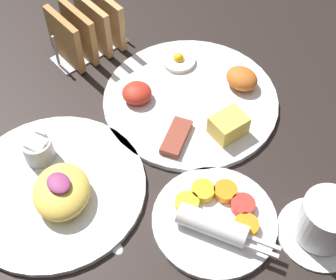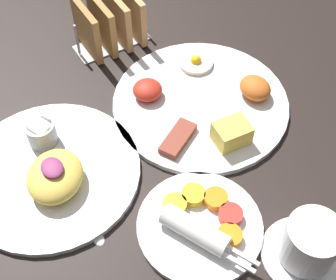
{
  "view_description": "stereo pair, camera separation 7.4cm",
  "coord_description": "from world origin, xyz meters",
  "px_view_note": "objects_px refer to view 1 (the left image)",
  "views": [
    {
      "loc": [
        0.41,
        -0.25,
        0.62
      ],
      "look_at": [
        0.06,
        0.05,
        0.03
      ],
      "focal_mm": 50.0,
      "sensor_mm": 36.0,
      "label": 1
    },
    {
      "loc": [
        0.45,
        -0.19,
        0.62
      ],
      "look_at": [
        0.06,
        0.05,
        0.03
      ],
      "focal_mm": 50.0,
      "sensor_mm": 36.0,
      "label": 2
    }
  ],
  "objects_px": {
    "plate_breakfast": "(194,99)",
    "coffee_cup": "(324,222)",
    "plate_condiments": "(215,219)",
    "toast_rack": "(87,31)",
    "plate_foreground": "(55,186)"
  },
  "relations": [
    {
      "from": "coffee_cup",
      "to": "plate_breakfast",
      "type": "bearing_deg",
      "value": 173.03
    },
    {
      "from": "plate_breakfast",
      "to": "plate_foreground",
      "type": "xyz_separation_m",
      "value": [
        -0.0,
        -0.28,
        0.0
      ]
    },
    {
      "from": "coffee_cup",
      "to": "toast_rack",
      "type": "bearing_deg",
      "value": -177.65
    },
    {
      "from": "plate_condiments",
      "to": "toast_rack",
      "type": "distance_m",
      "value": 0.44
    },
    {
      "from": "plate_condiments",
      "to": "toast_rack",
      "type": "height_order",
      "value": "toast_rack"
    },
    {
      "from": "plate_breakfast",
      "to": "coffee_cup",
      "type": "xyz_separation_m",
      "value": [
        0.31,
        -0.04,
        0.03
      ]
    },
    {
      "from": "toast_rack",
      "to": "plate_foreground",
      "type": "bearing_deg",
      "value": -43.81
    },
    {
      "from": "plate_foreground",
      "to": "plate_breakfast",
      "type": "bearing_deg",
      "value": 89.62
    },
    {
      "from": "plate_condiments",
      "to": "coffee_cup",
      "type": "distance_m",
      "value": 0.15
    },
    {
      "from": "plate_breakfast",
      "to": "plate_foreground",
      "type": "relative_size",
      "value": 1.1
    },
    {
      "from": "plate_condiments",
      "to": "coffee_cup",
      "type": "relative_size",
      "value": 1.64
    },
    {
      "from": "plate_condiments",
      "to": "coffee_cup",
      "type": "bearing_deg",
      "value": 42.02
    },
    {
      "from": "plate_condiments",
      "to": "plate_foreground",
      "type": "relative_size",
      "value": 0.69
    },
    {
      "from": "plate_breakfast",
      "to": "plate_condiments",
      "type": "height_order",
      "value": "plate_breakfast"
    },
    {
      "from": "plate_breakfast",
      "to": "toast_rack",
      "type": "height_order",
      "value": "toast_rack"
    }
  ]
}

